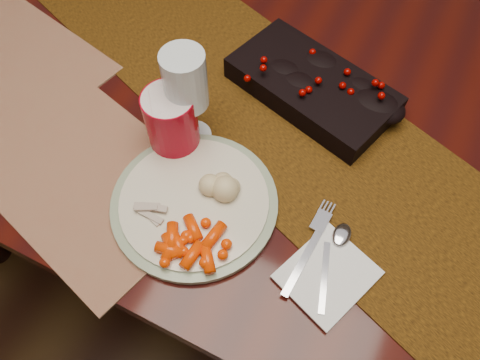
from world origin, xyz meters
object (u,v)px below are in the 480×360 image
at_px(mashed_potatoes, 221,176).
at_px(wine_glass, 188,100).
at_px(baby_carrots, 202,239).
at_px(dining_table, 281,193).
at_px(red_cup, 172,122).
at_px(placemat_main, 93,181).
at_px(napkin, 328,275).
at_px(turkey_shreds, 149,213).
at_px(dinner_plate, 194,202).
at_px(centerpiece, 312,84).

xyz_separation_m(mashed_potatoes, wine_glass, (-0.10, 0.08, 0.06)).
xyz_separation_m(baby_carrots, wine_glass, (-0.13, 0.19, 0.07)).
bearing_deg(dining_table, wine_glass, -129.87).
bearing_deg(red_cup, placemat_main, -124.00).
relative_size(placemat_main, napkin, 2.90).
xyz_separation_m(baby_carrots, turkey_shreds, (-0.10, 0.00, -0.00)).
height_order(dinner_plate, wine_glass, wine_glass).
bearing_deg(mashed_potatoes, napkin, -17.26).
distance_m(turkey_shreds, napkin, 0.31).
height_order(red_cup, wine_glass, wine_glass).
xyz_separation_m(dining_table, turkey_shreds, (-0.12, -0.35, 0.40)).
distance_m(centerpiece, placemat_main, 0.45).
relative_size(dinner_plate, wine_glass, 1.40).
height_order(placemat_main, dinner_plate, dinner_plate).
distance_m(turkey_shreds, red_cup, 0.17).
distance_m(dinner_plate, wine_glass, 0.18).
bearing_deg(wine_glass, napkin, -24.22).
height_order(centerpiece, mashed_potatoes, centerpiece).
xyz_separation_m(dining_table, baby_carrots, (-0.01, -0.36, 0.40)).
xyz_separation_m(dining_table, wine_glass, (-0.14, -0.17, 0.48)).
xyz_separation_m(dinner_plate, red_cup, (-0.09, 0.10, 0.06)).
height_order(dinner_plate, turkey_shreds, turkey_shreds).
bearing_deg(baby_carrots, napkin, 12.04).
height_order(dining_table, napkin, napkin).
bearing_deg(dining_table, turkey_shreds, -108.09).
xyz_separation_m(baby_carrots, mashed_potatoes, (-0.02, 0.11, 0.01)).
distance_m(placemat_main, red_cup, 0.18).
relative_size(mashed_potatoes, turkey_shreds, 1.19).
distance_m(dining_table, baby_carrots, 0.54).
height_order(placemat_main, baby_carrots, baby_carrots).
bearing_deg(turkey_shreds, placemat_main, 172.26).
height_order(placemat_main, red_cup, red_cup).
height_order(placemat_main, wine_glass, wine_glass).
bearing_deg(dinner_plate, baby_carrots, -50.68).
distance_m(centerpiece, turkey_shreds, 0.40).
distance_m(turkey_shreds, wine_glass, 0.20).
relative_size(napkin, red_cup, 1.09).
relative_size(dinner_plate, baby_carrots, 2.46).
distance_m(centerpiece, baby_carrots, 0.38).
distance_m(placemat_main, mashed_potatoes, 0.23).
bearing_deg(baby_carrots, centerpiece, 84.61).
relative_size(mashed_potatoes, red_cup, 0.64).
bearing_deg(napkin, red_cup, -177.51).
relative_size(dinner_plate, red_cup, 2.26).
bearing_deg(red_cup, centerpiece, 51.05).
height_order(dining_table, dinner_plate, dinner_plate).
bearing_deg(wine_glass, mashed_potatoes, -37.13).
relative_size(placemat_main, mashed_potatoes, 4.91).
bearing_deg(wine_glass, red_cup, -120.65).
bearing_deg(dining_table, baby_carrots, -92.10).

